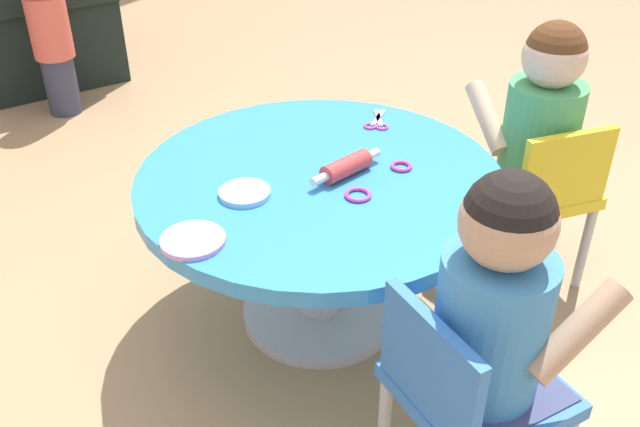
{
  "coord_description": "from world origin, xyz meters",
  "views": [
    {
      "loc": [
        -1.3,
        -0.85,
        1.35
      ],
      "look_at": [
        0.0,
        0.0,
        0.35
      ],
      "focal_mm": 39.71,
      "sensor_mm": 36.0,
      "label": 1
    }
  ],
  "objects_px": {
    "child_chair_right": "(537,191)",
    "seated_child_right": "(543,113)",
    "seated_child_left": "(497,297)",
    "rolling_pin": "(346,167)",
    "craft_table": "(320,209)",
    "craft_scissors": "(377,123)",
    "armchair_dark": "(29,16)",
    "toddler_standing": "(51,34)",
    "child_chair_left": "(466,393)"
  },
  "relations": [
    {
      "from": "child_chair_right",
      "to": "seated_child_right",
      "type": "distance_m",
      "value": 0.23
    },
    {
      "from": "seated_child_left",
      "to": "child_chair_right",
      "type": "height_order",
      "value": "seated_child_left"
    },
    {
      "from": "seated_child_right",
      "to": "rolling_pin",
      "type": "distance_m",
      "value": 0.59
    },
    {
      "from": "seated_child_right",
      "to": "craft_table",
      "type": "bearing_deg",
      "value": 142.98
    },
    {
      "from": "craft_table",
      "to": "seated_child_left",
      "type": "height_order",
      "value": "seated_child_left"
    },
    {
      "from": "child_chair_right",
      "to": "craft_scissors",
      "type": "height_order",
      "value": "child_chair_right"
    },
    {
      "from": "seated_child_right",
      "to": "rolling_pin",
      "type": "height_order",
      "value": "seated_child_right"
    },
    {
      "from": "armchair_dark",
      "to": "rolling_pin",
      "type": "distance_m",
      "value": 2.32
    },
    {
      "from": "craft_table",
      "to": "seated_child_left",
      "type": "distance_m",
      "value": 0.67
    },
    {
      "from": "rolling_pin",
      "to": "seated_child_left",
      "type": "bearing_deg",
      "value": -122.53
    },
    {
      "from": "craft_table",
      "to": "toddler_standing",
      "type": "bearing_deg",
      "value": 72.79
    },
    {
      "from": "rolling_pin",
      "to": "child_chair_right",
      "type": "bearing_deg",
      "value": -38.7
    },
    {
      "from": "seated_child_right",
      "to": "armchair_dark",
      "type": "bearing_deg",
      "value": 84.92
    },
    {
      "from": "armchair_dark",
      "to": "toddler_standing",
      "type": "distance_m",
      "value": 0.49
    },
    {
      "from": "seated_child_left",
      "to": "armchair_dark",
      "type": "relative_size",
      "value": 0.54
    },
    {
      "from": "toddler_standing",
      "to": "rolling_pin",
      "type": "height_order",
      "value": "toddler_standing"
    },
    {
      "from": "armchair_dark",
      "to": "rolling_pin",
      "type": "xyz_separation_m",
      "value": [
        -0.71,
        -2.21,
        0.18
      ]
    },
    {
      "from": "toddler_standing",
      "to": "craft_scissors",
      "type": "bearing_deg",
      "value": -96.46
    },
    {
      "from": "armchair_dark",
      "to": "craft_scissors",
      "type": "bearing_deg",
      "value": -100.76
    },
    {
      "from": "craft_table",
      "to": "child_chair_right",
      "type": "height_order",
      "value": "child_chair_right"
    },
    {
      "from": "craft_table",
      "to": "craft_scissors",
      "type": "height_order",
      "value": "craft_scissors"
    },
    {
      "from": "child_chair_right",
      "to": "rolling_pin",
      "type": "distance_m",
      "value": 0.61
    },
    {
      "from": "seated_child_left",
      "to": "child_chair_right",
      "type": "xyz_separation_m",
      "value": [
        0.79,
        0.15,
        -0.23
      ]
    },
    {
      "from": "child_chair_left",
      "to": "craft_table",
      "type": "bearing_deg",
      "value": 59.25
    },
    {
      "from": "seated_child_right",
      "to": "rolling_pin",
      "type": "xyz_separation_m",
      "value": [
        -0.48,
        0.34,
        -0.04
      ]
    },
    {
      "from": "seated_child_right",
      "to": "craft_scissors",
      "type": "xyz_separation_m",
      "value": [
        -0.18,
        0.42,
        -0.07
      ]
    },
    {
      "from": "child_chair_right",
      "to": "child_chair_left",
      "type": "bearing_deg",
      "value": -170.64
    },
    {
      "from": "armchair_dark",
      "to": "craft_scissors",
      "type": "distance_m",
      "value": 2.17
    },
    {
      "from": "child_chair_right",
      "to": "seated_child_right",
      "type": "height_order",
      "value": "seated_child_right"
    },
    {
      "from": "rolling_pin",
      "to": "armchair_dark",
      "type": "bearing_deg",
      "value": 72.2
    },
    {
      "from": "seated_child_right",
      "to": "armchair_dark",
      "type": "height_order",
      "value": "armchair_dark"
    },
    {
      "from": "child_chair_left",
      "to": "rolling_pin",
      "type": "relative_size",
      "value": 2.34
    },
    {
      "from": "child_chair_left",
      "to": "child_chair_right",
      "type": "relative_size",
      "value": 1.0
    },
    {
      "from": "craft_table",
      "to": "craft_scissors",
      "type": "xyz_separation_m",
      "value": [
        0.34,
        0.03,
        0.11
      ]
    },
    {
      "from": "craft_table",
      "to": "toddler_standing",
      "type": "relative_size",
      "value": 1.4
    },
    {
      "from": "child_chair_left",
      "to": "toddler_standing",
      "type": "bearing_deg",
      "value": 69.21
    },
    {
      "from": "child_chair_left",
      "to": "rolling_pin",
      "type": "xyz_separation_m",
      "value": [
        0.37,
        0.5,
        0.18
      ]
    },
    {
      "from": "craft_table",
      "to": "armchair_dark",
      "type": "xyz_separation_m",
      "value": [
        0.74,
        2.15,
        -0.05
      ]
    },
    {
      "from": "toddler_standing",
      "to": "craft_scissors",
      "type": "xyz_separation_m",
      "value": [
        -0.19,
        -1.69,
        0.11
      ]
    },
    {
      "from": "seated_child_left",
      "to": "craft_scissors",
      "type": "relative_size",
      "value": 3.58
    },
    {
      "from": "seated_child_right",
      "to": "rolling_pin",
      "type": "relative_size",
      "value": 2.23
    },
    {
      "from": "craft_table",
      "to": "armchair_dark",
      "type": "height_order",
      "value": "armchair_dark"
    },
    {
      "from": "child_chair_left",
      "to": "seated_child_left",
      "type": "bearing_deg",
      "value": -27.69
    },
    {
      "from": "child_chair_right",
      "to": "rolling_pin",
      "type": "height_order",
      "value": "child_chair_right"
    },
    {
      "from": "child_chair_right",
      "to": "seated_child_right",
      "type": "xyz_separation_m",
      "value": [
        0.02,
        0.03,
        0.23
      ]
    },
    {
      "from": "craft_table",
      "to": "child_chair_left",
      "type": "distance_m",
      "value": 0.65
    },
    {
      "from": "child_chair_left",
      "to": "seated_child_left",
      "type": "height_order",
      "value": "seated_child_left"
    },
    {
      "from": "toddler_standing",
      "to": "rolling_pin",
      "type": "bearing_deg",
      "value": -105.63
    },
    {
      "from": "craft_scissors",
      "to": "craft_table",
      "type": "bearing_deg",
      "value": -175.79
    },
    {
      "from": "child_chair_right",
      "to": "seated_child_right",
      "type": "bearing_deg",
      "value": 52.53
    }
  ]
}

